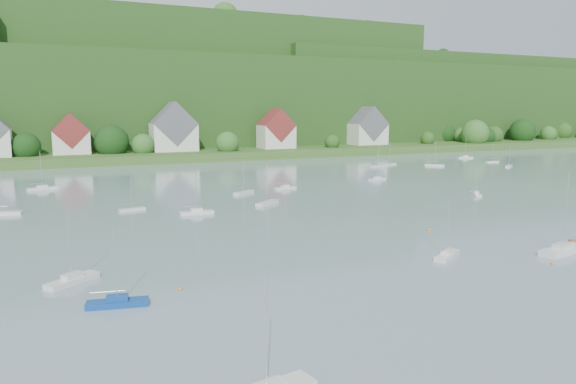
{
  "coord_description": "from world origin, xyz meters",
  "views": [
    {
      "loc": [
        -36.39,
        -7.4,
        18.06
      ],
      "look_at": [
        0.48,
        75.0,
        4.0
      ],
      "focal_mm": 33.05,
      "sensor_mm": 36.0,
      "label": 1
    }
  ],
  "objects_px": {
    "near_sailboat_3": "(447,254)",
    "near_sailboat_6": "(72,279)",
    "near_sailboat_4": "(563,249)",
    "near_sailboat_1": "(117,302)"
  },
  "relations": [
    {
      "from": "near_sailboat_3",
      "to": "near_sailboat_6",
      "type": "relative_size",
      "value": 0.94
    },
    {
      "from": "near_sailboat_6",
      "to": "near_sailboat_1",
      "type": "bearing_deg",
      "value": -104.77
    },
    {
      "from": "near_sailboat_4",
      "to": "near_sailboat_6",
      "type": "xyz_separation_m",
      "value": [
        -57.4,
        12.82,
        -0.08
      ]
    },
    {
      "from": "near_sailboat_1",
      "to": "near_sailboat_6",
      "type": "bearing_deg",
      "value": 123.49
    },
    {
      "from": "near_sailboat_4",
      "to": "near_sailboat_1",
      "type": "bearing_deg",
      "value": 164.81
    },
    {
      "from": "near_sailboat_3",
      "to": "near_sailboat_4",
      "type": "bearing_deg",
      "value": -48.88
    },
    {
      "from": "near_sailboat_3",
      "to": "near_sailboat_4",
      "type": "distance_m",
      "value": 15.43
    },
    {
      "from": "near_sailboat_4",
      "to": "near_sailboat_6",
      "type": "relative_size",
      "value": 1.32
    },
    {
      "from": "near_sailboat_6",
      "to": "near_sailboat_4",
      "type": "bearing_deg",
      "value": -49.38
    },
    {
      "from": "near_sailboat_1",
      "to": "near_sailboat_6",
      "type": "distance_m",
      "value": 9.51
    }
  ]
}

